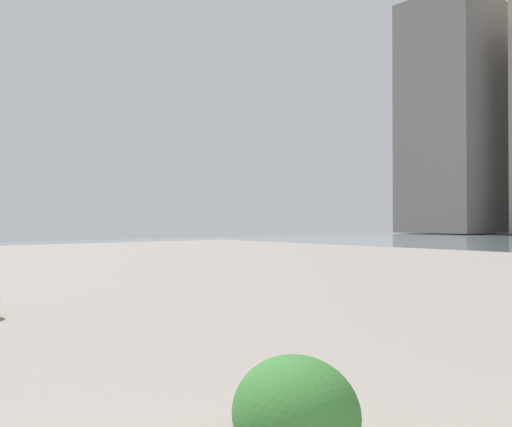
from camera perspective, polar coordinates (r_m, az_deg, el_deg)
The scene contains 2 objects.
building_highrise at distance 78.73m, azimuth 20.10°, elevation 8.95°, with size 10.14×15.71×31.43m.
shrub_low at distance 3.74m, azimuth 4.02°, elevation -19.58°, with size 0.85×0.77×0.72m.
Camera 1 is at (-0.69, 1.17, 1.57)m, focal length 39.54 mm.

